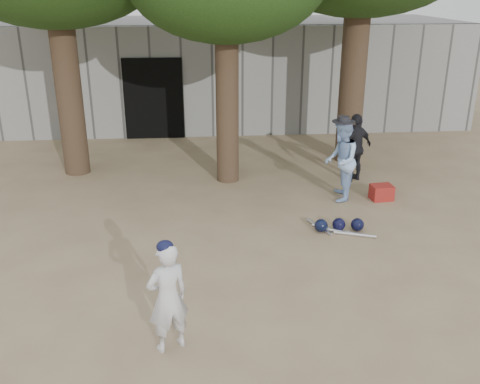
{
  "coord_description": "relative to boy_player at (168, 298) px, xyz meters",
  "views": [
    {
      "loc": [
        -0.06,
        -6.87,
        4.03
      ],
      "look_at": [
        0.6,
        1.0,
        0.95
      ],
      "focal_mm": 40.0,
      "sensor_mm": 36.0,
      "label": 1
    }
  ],
  "objects": [
    {
      "name": "ground",
      "position": [
        0.44,
        1.57,
        -0.69
      ],
      "size": [
        70.0,
        70.0,
        0.0
      ],
      "primitive_type": "plane",
      "color": "#937C5E",
      "rests_on": "ground"
    },
    {
      "name": "back_building",
      "position": [
        0.44,
        11.91,
        0.81
      ],
      "size": [
        16.0,
        5.24,
        3.0
      ],
      "color": "gray",
      "rests_on": "ground"
    },
    {
      "name": "spectator_blue",
      "position": [
        3.18,
        4.45,
        0.12
      ],
      "size": [
        0.78,
        0.91,
        1.62
      ],
      "primitive_type": "imported",
      "rotation": [
        0.0,
        0.0,
        4.48
      ],
      "color": "#9ABDEE",
      "rests_on": "ground"
    },
    {
      "name": "helmet_row",
      "position": [
        2.81,
        2.99,
        -0.57
      ],
      "size": [
        0.87,
        0.27,
        0.23
      ],
      "color": "black",
      "rests_on": "ground"
    },
    {
      "name": "bat_pile",
      "position": [
        2.77,
        2.94,
        -0.66
      ],
      "size": [
        1.05,
        0.85,
        0.06
      ],
      "color": "silver",
      "rests_on": "ground"
    },
    {
      "name": "boy_player",
      "position": [
        0.0,
        0.0,
        0.0
      ],
      "size": [
        0.59,
        0.51,
        1.37
      ],
      "primitive_type": "imported",
      "rotation": [
        0.0,
        0.0,
        3.6
      ],
      "color": "silver",
      "rests_on": "ground"
    },
    {
      "name": "red_bag",
      "position": [
        4.03,
        4.36,
        -0.54
      ],
      "size": [
        0.45,
        0.36,
        0.3
      ],
      "primitive_type": "cube",
      "rotation": [
        0.0,
        0.0,
        0.1
      ],
      "color": "#A62E16",
      "rests_on": "ground"
    },
    {
      "name": "spectator_dark",
      "position": [
        3.79,
        5.53,
        0.06
      ],
      "size": [
        0.93,
        0.74,
        1.48
      ],
      "primitive_type": "imported",
      "rotation": [
        0.0,
        0.0,
        3.66
      ],
      "color": "black",
      "rests_on": "ground"
    }
  ]
}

